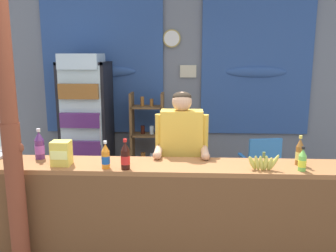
{
  "coord_description": "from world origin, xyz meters",
  "views": [
    {
      "loc": [
        0.07,
        -2.47,
        1.91
      ],
      "look_at": [
        -0.11,
        1.09,
        1.17
      ],
      "focal_mm": 38.22,
      "sensor_mm": 36.0,
      "label": 1
    }
  ],
  "objects_px": {
    "bottle_shelf_rack": "(147,138)",
    "soda_bottle_grape_soda": "(39,146)",
    "soda_bottle_iced_tea": "(300,152)",
    "drink_fridge": "(86,116)",
    "soda_bottle_orange_soda": "(106,157)",
    "soda_bottle_lime_soda": "(302,161)",
    "soda_bottle_cola": "(125,156)",
    "stall_counter": "(168,209)",
    "shopkeeper": "(182,150)",
    "snack_box_instant_noodle": "(61,153)",
    "timber_post": "(10,130)",
    "banana_bunch": "(263,163)",
    "plastic_lawn_chair": "(261,164)"
  },
  "relations": [
    {
      "from": "drink_fridge",
      "to": "snack_box_instant_noodle",
      "type": "relative_size",
      "value": 8.92
    },
    {
      "from": "stall_counter",
      "to": "soda_bottle_grape_soda",
      "type": "height_order",
      "value": "soda_bottle_grape_soda"
    },
    {
      "from": "soda_bottle_cola",
      "to": "plastic_lawn_chair",
      "type": "bearing_deg",
      "value": 48.24
    },
    {
      "from": "plastic_lawn_chair",
      "to": "soda_bottle_iced_tea",
      "type": "xyz_separation_m",
      "value": [
        0.01,
        -1.46,
        0.57
      ]
    },
    {
      "from": "drink_fridge",
      "to": "soda_bottle_lime_soda",
      "type": "relative_size",
      "value": 9.21
    },
    {
      "from": "timber_post",
      "to": "snack_box_instant_noodle",
      "type": "xyz_separation_m",
      "value": [
        0.3,
        0.26,
        -0.26
      ]
    },
    {
      "from": "soda_bottle_iced_tea",
      "to": "banana_bunch",
      "type": "xyz_separation_m",
      "value": [
        -0.34,
        -0.16,
        -0.05
      ]
    },
    {
      "from": "drink_fridge",
      "to": "bottle_shelf_rack",
      "type": "xyz_separation_m",
      "value": [
        0.85,
        0.12,
        -0.34
      ]
    },
    {
      "from": "bottle_shelf_rack",
      "to": "shopkeeper",
      "type": "relative_size",
      "value": 0.87
    },
    {
      "from": "stall_counter",
      "to": "snack_box_instant_noodle",
      "type": "relative_size",
      "value": 17.1
    },
    {
      "from": "soda_bottle_orange_soda",
      "to": "shopkeeper",
      "type": "bearing_deg",
      "value": 40.44
    },
    {
      "from": "shopkeeper",
      "to": "soda_bottle_lime_soda",
      "type": "height_order",
      "value": "shopkeeper"
    },
    {
      "from": "soda_bottle_iced_tea",
      "to": "drink_fridge",
      "type": "bearing_deg",
      "value": 142.01
    },
    {
      "from": "soda_bottle_grape_soda",
      "to": "soda_bottle_lime_soda",
      "type": "relative_size",
      "value": 1.37
    },
    {
      "from": "banana_bunch",
      "to": "soda_bottle_cola",
      "type": "bearing_deg",
      "value": -178.45
    },
    {
      "from": "soda_bottle_lime_soda",
      "to": "drink_fridge",
      "type": "bearing_deg",
      "value": 139.35
    },
    {
      "from": "soda_bottle_grape_soda",
      "to": "soda_bottle_lime_soda",
      "type": "distance_m",
      "value": 2.3
    },
    {
      "from": "soda_bottle_grape_soda",
      "to": "soda_bottle_iced_tea",
      "type": "relative_size",
      "value": 1.08
    },
    {
      "from": "timber_post",
      "to": "snack_box_instant_noodle",
      "type": "height_order",
      "value": "timber_post"
    },
    {
      "from": "timber_post",
      "to": "soda_bottle_iced_tea",
      "type": "bearing_deg",
      "value": 8.91
    },
    {
      "from": "drink_fridge",
      "to": "plastic_lawn_chair",
      "type": "xyz_separation_m",
      "value": [
        2.38,
        -0.4,
        -0.54
      ]
    },
    {
      "from": "soda_bottle_lime_soda",
      "to": "stall_counter",
      "type": "bearing_deg",
      "value": 179.02
    },
    {
      "from": "drink_fridge",
      "to": "soda_bottle_cola",
      "type": "distance_m",
      "value": 2.24
    },
    {
      "from": "soda_bottle_cola",
      "to": "soda_bottle_lime_soda",
      "type": "xyz_separation_m",
      "value": [
        1.46,
        0.03,
        -0.02
      ]
    },
    {
      "from": "timber_post",
      "to": "soda_bottle_orange_soda",
      "type": "bearing_deg",
      "value": 15.35
    },
    {
      "from": "soda_bottle_iced_tea",
      "to": "shopkeeper",
      "type": "bearing_deg",
      "value": 160.58
    },
    {
      "from": "bottle_shelf_rack",
      "to": "timber_post",
      "type": "bearing_deg",
      "value": -109.14
    },
    {
      "from": "timber_post",
      "to": "soda_bottle_iced_tea",
      "type": "height_order",
      "value": "timber_post"
    },
    {
      "from": "banana_bunch",
      "to": "bottle_shelf_rack",
      "type": "bearing_deg",
      "value": 119.08
    },
    {
      "from": "stall_counter",
      "to": "soda_bottle_cola",
      "type": "bearing_deg",
      "value": -172.5
    },
    {
      "from": "soda_bottle_orange_soda",
      "to": "soda_bottle_lime_soda",
      "type": "distance_m",
      "value": 1.63
    },
    {
      "from": "plastic_lawn_chair",
      "to": "banana_bunch",
      "type": "relative_size",
      "value": 3.15
    },
    {
      "from": "soda_bottle_lime_soda",
      "to": "soda_bottle_orange_soda",
      "type": "bearing_deg",
      "value": -179.53
    },
    {
      "from": "soda_bottle_grape_soda",
      "to": "soda_bottle_cola",
      "type": "height_order",
      "value": "soda_bottle_grape_soda"
    },
    {
      "from": "stall_counter",
      "to": "soda_bottle_iced_tea",
      "type": "xyz_separation_m",
      "value": [
        1.13,
        0.14,
        0.49
      ]
    },
    {
      "from": "banana_bunch",
      "to": "stall_counter",
      "type": "bearing_deg",
      "value": 178.85
    },
    {
      "from": "shopkeeper",
      "to": "soda_bottle_lime_soda",
      "type": "bearing_deg",
      "value": -27.71
    },
    {
      "from": "soda_bottle_orange_soda",
      "to": "soda_bottle_lime_soda",
      "type": "relative_size",
      "value": 1.15
    },
    {
      "from": "bottle_shelf_rack",
      "to": "snack_box_instant_noodle",
      "type": "relative_size",
      "value": 6.36
    },
    {
      "from": "soda_bottle_grape_soda",
      "to": "soda_bottle_cola",
      "type": "xyz_separation_m",
      "value": [
        0.83,
        -0.26,
        -0.01
      ]
    },
    {
      "from": "soda_bottle_orange_soda",
      "to": "banana_bunch",
      "type": "distance_m",
      "value": 1.31
    },
    {
      "from": "bottle_shelf_rack",
      "to": "soda_bottle_grape_soda",
      "type": "height_order",
      "value": "bottle_shelf_rack"
    },
    {
      "from": "soda_bottle_grape_soda",
      "to": "bottle_shelf_rack",
      "type": "bearing_deg",
      "value": 67.8
    },
    {
      "from": "stall_counter",
      "to": "plastic_lawn_chair",
      "type": "relative_size",
      "value": 4.22
    },
    {
      "from": "soda_bottle_grape_soda",
      "to": "soda_bottle_lime_soda",
      "type": "xyz_separation_m",
      "value": [
        2.29,
        -0.23,
        -0.03
      ]
    },
    {
      "from": "stall_counter",
      "to": "shopkeeper",
      "type": "distance_m",
      "value": 0.65
    },
    {
      "from": "soda_bottle_cola",
      "to": "soda_bottle_grape_soda",
      "type": "bearing_deg",
      "value": 162.7
    },
    {
      "from": "shopkeeper",
      "to": "soda_bottle_orange_soda",
      "type": "xyz_separation_m",
      "value": [
        -0.63,
        -0.54,
        0.08
      ]
    },
    {
      "from": "bottle_shelf_rack",
      "to": "soda_bottle_orange_soda",
      "type": "xyz_separation_m",
      "value": [
        -0.12,
        -2.16,
        0.36
      ]
    },
    {
      "from": "stall_counter",
      "to": "bottle_shelf_rack",
      "type": "height_order",
      "value": "bottle_shelf_rack"
    }
  ]
}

